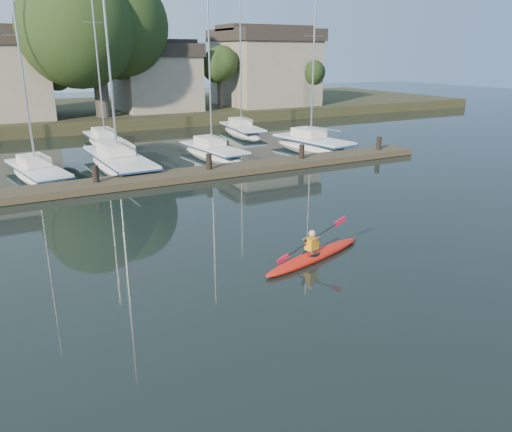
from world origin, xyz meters
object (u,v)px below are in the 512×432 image
sailboat_2 (120,170)px  sailboat_6 (106,147)px  sailboat_4 (312,151)px  sailboat_7 (242,135)px  sailboat_1 (39,180)px  dock (156,178)px  kayak (314,254)px  sailboat_3 (213,158)px

sailboat_2 → sailboat_6: (1.02, 8.01, 0.04)m
sailboat_4 → sailboat_7: 8.53m
sailboat_1 → sailboat_4: bearing=-10.2°
dock → sailboat_6: 12.63m
sailboat_2 → sailboat_7: sailboat_2 is taller
kayak → sailboat_1: size_ratio=0.36×
dock → sailboat_7: (11.48, 12.72, -0.39)m
sailboat_1 → kayak: bearing=-78.5°
sailboat_6 → sailboat_7: 11.22m
kayak → sailboat_2: bearing=81.1°
dock → sailboat_2: bearing=99.3°
dock → sailboat_7: sailboat_7 is taller
sailboat_3 → sailboat_7: 9.60m
sailboat_2 → sailboat_6: bearing=80.7°
sailboat_2 → sailboat_4: (13.54, -0.31, -0.00)m
sailboat_1 → sailboat_7: bearing=16.5°
dock → sailboat_1: sailboat_1 is taller
sailboat_3 → sailboat_6: 9.11m
sailboat_3 → sailboat_6: (-5.27, 7.43, 0.01)m
kayak → sailboat_7: bearing=51.9°
dock → sailboat_6: size_ratio=2.37×
sailboat_4 → sailboat_6: (-12.52, 8.33, 0.04)m
dock → sailboat_6: bearing=88.8°
kayak → dock: (-1.37, 12.26, 0.03)m
sailboat_1 → sailboat_7: 18.75m
sailboat_3 → sailboat_7: size_ratio=0.97×
kayak → dock: size_ratio=0.13×
sailboat_7 → sailboat_6: bearing=-172.3°
kayak → sailboat_7: size_ratio=0.36×
sailboat_2 → sailboat_6: sailboat_2 is taller
sailboat_2 → sailboat_4: 13.54m
sailboat_1 → sailboat_6: 10.02m
sailboat_3 → sailboat_4: (7.24, -0.90, -0.03)m
kayak → sailboat_1: 17.79m
dock → sailboat_7: size_ratio=2.72×
sailboat_6 → sailboat_7: sailboat_6 is taller
dock → sailboat_3: size_ratio=2.79×
sailboat_6 → sailboat_7: bearing=-0.2°
sailboat_1 → sailboat_7: (16.73, 8.47, -0.02)m
sailboat_6 → sailboat_1: bearing=-124.1°
sailboat_3 → sailboat_1: bearing=179.7°
sailboat_2 → kayak: bearing=-84.9°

